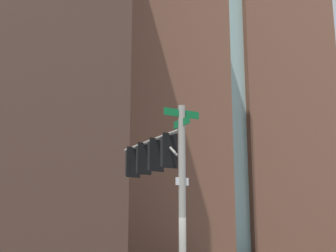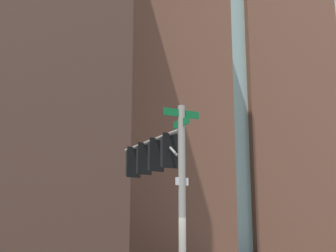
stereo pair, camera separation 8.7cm
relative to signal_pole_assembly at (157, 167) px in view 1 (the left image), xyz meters
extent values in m
cylinder|color=#9E998C|center=(-1.63, -0.18, -1.26)|extent=(0.22, 0.22, 6.02)
cylinder|color=#9E998C|center=(0.53, 0.06, 0.98)|extent=(4.33, 0.59, 0.12)
cylinder|color=#9E998C|center=(-0.86, -0.09, 0.53)|extent=(1.04, 0.20, 0.75)
cube|color=#0F6B33|center=(-1.63, -0.18, 1.50)|extent=(0.17, 1.28, 0.24)
cube|color=#0F6B33|center=(-1.63, -0.18, 1.20)|extent=(0.97, 0.14, 0.24)
cube|color=white|center=(-1.63, -0.18, -0.67)|extent=(0.08, 0.45, 0.24)
cube|color=black|center=(-0.70, -0.08, 0.42)|extent=(0.38, 0.38, 1.00)
cube|color=black|center=(-0.88, -0.10, 0.42)|extent=(0.10, 0.55, 1.16)
sphere|color=#470A07|center=(-0.49, -0.05, 0.72)|extent=(0.20, 0.20, 0.20)
cylinder|color=black|center=(-0.43, -0.05, 0.81)|extent=(0.06, 0.23, 0.23)
sphere|color=#4C330A|center=(-0.49, -0.05, 0.42)|extent=(0.20, 0.20, 0.20)
cylinder|color=black|center=(-0.43, -0.05, 0.51)|extent=(0.06, 0.23, 0.23)
sphere|color=green|center=(-0.49, -0.05, 0.12)|extent=(0.20, 0.20, 0.20)
cylinder|color=black|center=(-0.43, -0.05, 0.21)|extent=(0.06, 0.23, 0.23)
cube|color=black|center=(0.24, 0.03, 0.42)|extent=(0.38, 0.38, 1.00)
cube|color=black|center=(0.06, 0.01, 0.42)|extent=(0.10, 0.55, 1.16)
sphere|color=#470A07|center=(0.45, 0.05, 0.72)|extent=(0.20, 0.20, 0.20)
cylinder|color=black|center=(0.51, 0.06, 0.81)|extent=(0.06, 0.23, 0.23)
sphere|color=#F29E0C|center=(0.45, 0.05, 0.42)|extent=(0.20, 0.20, 0.20)
cylinder|color=black|center=(0.51, 0.06, 0.51)|extent=(0.06, 0.23, 0.23)
sphere|color=#0A3819|center=(0.45, 0.05, 0.12)|extent=(0.20, 0.20, 0.20)
cylinder|color=black|center=(0.51, 0.06, 0.21)|extent=(0.06, 0.23, 0.23)
cube|color=black|center=(1.18, 0.13, 0.42)|extent=(0.38, 0.38, 1.00)
cube|color=black|center=(0.99, 0.11, 0.42)|extent=(0.10, 0.55, 1.16)
sphere|color=#470A07|center=(1.39, 0.15, 0.72)|extent=(0.20, 0.20, 0.20)
cylinder|color=black|center=(1.45, 0.16, 0.81)|extent=(0.06, 0.23, 0.23)
sphere|color=#4C330A|center=(1.39, 0.15, 0.42)|extent=(0.20, 0.20, 0.20)
cylinder|color=black|center=(1.45, 0.16, 0.51)|extent=(0.06, 0.23, 0.23)
sphere|color=green|center=(1.39, 0.15, 0.12)|extent=(0.20, 0.20, 0.20)
cylinder|color=black|center=(1.45, 0.16, 0.21)|extent=(0.06, 0.23, 0.23)
cube|color=black|center=(2.12, 0.23, 0.42)|extent=(0.38, 0.38, 1.00)
cube|color=black|center=(1.93, 0.21, 0.42)|extent=(0.10, 0.55, 1.16)
sphere|color=#470A07|center=(2.33, 0.26, 0.72)|extent=(0.20, 0.20, 0.20)
cylinder|color=black|center=(2.39, 0.26, 0.81)|extent=(0.06, 0.23, 0.23)
sphere|color=#F29E0C|center=(2.33, 0.26, 0.42)|extent=(0.20, 0.20, 0.20)
cylinder|color=black|center=(2.39, 0.26, 0.51)|extent=(0.06, 0.23, 0.23)
sphere|color=#0A3819|center=(2.33, 0.26, 0.12)|extent=(0.20, 0.20, 0.20)
cylinder|color=black|center=(2.39, 0.26, 0.21)|extent=(0.06, 0.23, 0.23)
cube|color=brown|center=(41.76, -11.23, 18.12)|extent=(23.29, 18.93, 44.79)
cube|color=#9EC6C1|center=(54.47, -20.60, 35.88)|extent=(29.62, 23.61, 80.31)
cube|color=brown|center=(50.12, -36.31, 20.08)|extent=(22.84, 15.73, 48.70)
camera|label=1|loc=(-15.35, 6.02, -2.38)|focal=52.17mm
camera|label=2|loc=(-15.38, 5.94, -2.38)|focal=52.17mm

